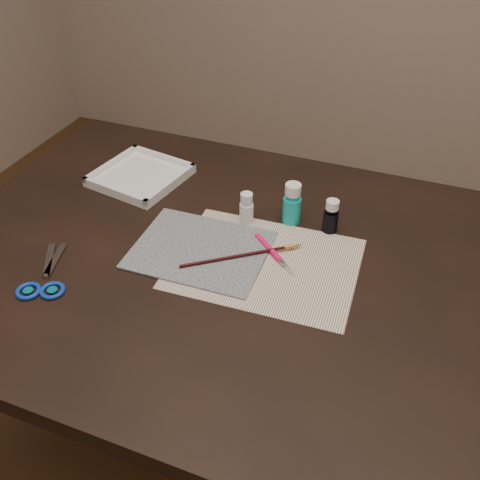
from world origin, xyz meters
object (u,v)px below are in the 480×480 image
(canvas, at_px, (200,250))
(paint_bottle_white, at_px, (247,208))
(paint_bottle_cyan, at_px, (292,203))
(palette_tray, at_px, (140,175))
(scissors, at_px, (44,270))
(paint_bottle_navy, at_px, (331,216))
(paper, at_px, (265,263))

(canvas, distance_m, paint_bottle_white, 0.14)
(paint_bottle_white, xyz_separation_m, paint_bottle_cyan, (0.09, 0.04, 0.01))
(paint_bottle_white, relative_size, palette_tray, 0.38)
(scissors, bearing_deg, canvas, -86.52)
(canvas, xyz_separation_m, paint_bottle_white, (0.05, 0.13, 0.03))
(canvas, xyz_separation_m, scissors, (-0.26, -0.17, 0.00))
(paint_bottle_cyan, height_order, scissors, paint_bottle_cyan)
(paint_bottle_cyan, distance_m, paint_bottle_navy, 0.09)
(paper, distance_m, scissors, 0.44)
(paper, bearing_deg, canvas, -175.68)
(paint_bottle_white, bearing_deg, paint_bottle_navy, 11.11)
(paint_bottle_cyan, xyz_separation_m, scissors, (-0.41, -0.34, -0.04))
(paint_bottle_white, bearing_deg, paper, -54.24)
(paper, bearing_deg, palette_tray, 153.95)
(palette_tray, bearing_deg, canvas, -38.48)
(paint_bottle_white, distance_m, paint_bottle_cyan, 0.10)
(canvas, bearing_deg, paint_bottle_navy, 35.22)
(paper, distance_m, paint_bottle_navy, 0.19)
(palette_tray, bearing_deg, paint_bottle_white, -13.49)
(paint_bottle_white, relative_size, paint_bottle_navy, 0.96)
(canvas, height_order, scissors, scissors)
(paint_bottle_white, bearing_deg, scissors, -136.04)
(paint_bottle_white, height_order, scissors, paint_bottle_white)
(paint_bottle_white, distance_m, scissors, 0.44)
(paint_bottle_cyan, xyz_separation_m, paint_bottle_navy, (0.09, -0.00, -0.01))
(paper, xyz_separation_m, canvas, (-0.14, -0.01, 0.00))
(paper, xyz_separation_m, scissors, (-0.40, -0.18, 0.00))
(palette_tray, bearing_deg, paint_bottle_cyan, -5.14)
(canvas, bearing_deg, paper, 4.32)
(paint_bottle_white, distance_m, palette_tray, 0.32)
(paper, height_order, paint_bottle_white, paint_bottle_white)
(scissors, height_order, palette_tray, palette_tray)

